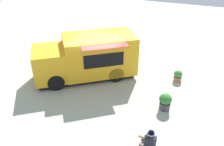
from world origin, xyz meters
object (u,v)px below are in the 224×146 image
planter_flowering_side (178,76)px  person_customer (150,141)px  food_truck (87,58)px  planter_flowering_near (165,101)px

planter_flowering_side → person_customer: bearing=-92.2°
food_truck → planter_flowering_near: size_ratio=7.06×
planter_flowering_near → planter_flowering_side: planter_flowering_near is taller
planter_flowering_near → planter_flowering_side: 2.76m
person_customer → planter_flowering_near: (0.05, 2.54, 0.06)m
person_customer → planter_flowering_side: 5.30m
planter_flowering_near → planter_flowering_side: size_ratio=1.31×
food_truck → planter_flowering_side: size_ratio=9.22×
food_truck → planter_flowering_side: 5.03m
person_customer → planter_flowering_side: person_customer is taller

